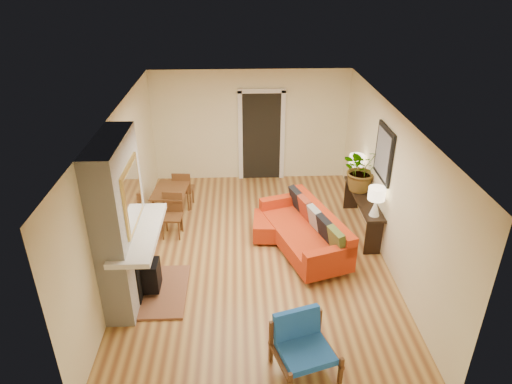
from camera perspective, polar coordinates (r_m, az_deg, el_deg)
The scene contains 10 objects.
room_shell at distance 10.10m, azimuth 2.88°, elevation 6.84°, with size 6.50×6.50×6.50m.
fireplace at distance 6.99m, azimuth -16.25°, elevation -4.14°, with size 1.09×1.68×2.60m.
sofa at distance 8.30m, azimuth 6.46°, elevation -4.86°, with size 1.52×2.30×0.84m.
ottoman at distance 8.67m, azimuth 2.25°, elevation -4.28°, with size 0.82×0.82×0.39m.
blue_chair at distance 6.11m, azimuth 5.79°, elevation -18.13°, with size 0.91×0.90×0.76m.
dining_table at distance 9.18m, azimuth -10.19°, elevation -0.45°, with size 0.76×1.59×0.84m.
console_table at distance 8.95m, azimuth 13.22°, elevation -1.37°, with size 0.34×1.85×0.72m.
lamp_near at distance 8.12m, azimuth 14.80°, elevation -0.76°, with size 0.30×0.30×0.54m.
lamp_far at distance 9.38m, azimuth 12.42°, elevation 3.41°, with size 0.30×0.30×0.54m.
houseplant at distance 8.94m, azimuth 13.10°, elevation 2.84°, with size 0.80×0.69×0.88m, color #1E5919.
Camera 1 is at (-0.29, -6.80, 4.74)m, focal length 32.00 mm.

